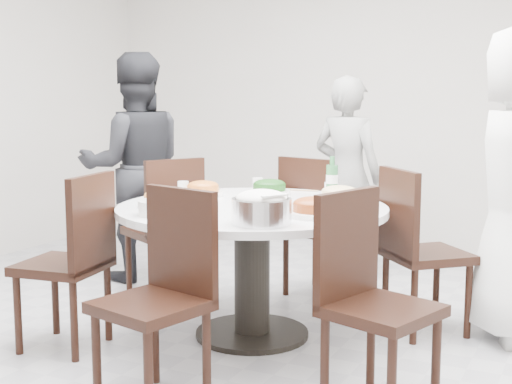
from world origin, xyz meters
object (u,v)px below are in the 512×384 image
at_px(chair_nw, 162,228).
at_px(chair_sw, 62,261).
at_px(rice_bowl, 262,211).
at_px(chair_n, 321,226).
at_px(dining_table, 252,271).
at_px(chair_se, 382,305).
at_px(beverage_bottle, 332,176).
at_px(chair_ne, 427,251).
at_px(chair_s, 151,300).
at_px(diner_middle, 347,177).
at_px(soup_bowl, 162,208).
at_px(diner_left, 134,167).

relative_size(chair_nw, chair_sw, 1.00).
bearing_deg(rice_bowl, chair_n, 99.89).
height_order(dining_table, chair_se, chair_se).
xyz_separation_m(chair_nw, beverage_bottle, (1.16, 0.10, 0.40)).
relative_size(chair_ne, chair_sw, 1.00).
distance_m(chair_s, rice_bowl, 0.68).
bearing_deg(chair_sw, rice_bowl, 88.66).
xyz_separation_m(chair_nw, diner_middle, (0.91, 1.10, 0.27)).
bearing_deg(chair_nw, diner_middle, 169.06).
bearing_deg(dining_table, rice_bowl, -58.53).
distance_m(chair_ne, diner_middle, 1.35).
xyz_separation_m(chair_sw, soup_bowl, (0.55, 0.14, 0.31)).
distance_m(chair_nw, rice_bowl, 1.53).
bearing_deg(diner_left, chair_s, 85.90).
bearing_deg(soup_bowl, chair_sw, -166.04).
relative_size(chair_ne, chair_se, 1.00).
bearing_deg(chair_s, dining_table, 104.09).
distance_m(chair_sw, diner_middle, 2.32).
height_order(chair_s, diner_middle, diner_middle).
bearing_deg(chair_ne, beverage_bottle, 45.90).
bearing_deg(dining_table, chair_nw, 154.26).
xyz_separation_m(chair_ne, diner_middle, (-0.84, 1.02, 0.27)).
height_order(chair_n, rice_bowl, chair_n).
relative_size(soup_bowl, beverage_bottle, 1.01).
distance_m(diner_left, soup_bowl, 1.64).
xyz_separation_m(diner_middle, beverage_bottle, (0.25, -1.01, 0.13)).
bearing_deg(chair_se, chair_n, 47.40).
bearing_deg(beverage_bottle, chair_se, -60.07).
bearing_deg(beverage_bottle, dining_table, -117.47).
xyz_separation_m(diner_middle, rice_bowl, (0.27, -2.01, 0.07)).
relative_size(rice_bowl, beverage_bottle, 1.18).
xyz_separation_m(chair_n, chair_se, (0.89, -1.58, 0.00)).
height_order(chair_sw, chair_s, same).
xyz_separation_m(chair_sw, chair_s, (0.84, -0.39, 0.00)).
xyz_separation_m(chair_n, rice_bowl, (0.25, -1.44, 0.34)).
bearing_deg(chair_sw, diner_middle, 150.13).
distance_m(dining_table, chair_nw, 0.99).
relative_size(chair_n, diner_middle, 0.64).
distance_m(chair_nw, chair_s, 1.69).
relative_size(diner_middle, diner_left, 0.90).
height_order(chair_s, diner_left, diner_left).
distance_m(chair_ne, diner_left, 2.25).
relative_size(chair_se, diner_left, 0.57).
height_order(chair_nw, beverage_bottle, beverage_bottle).
distance_m(chair_sw, diner_left, 1.51).
distance_m(chair_n, beverage_bottle, 0.63).
bearing_deg(chair_se, diner_left, 76.81).
relative_size(chair_sw, rice_bowl, 3.30).
relative_size(chair_se, soup_bowl, 3.84).
bearing_deg(soup_bowl, diner_middle, 81.52).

